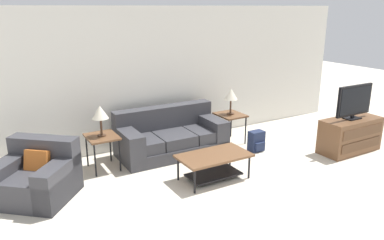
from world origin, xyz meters
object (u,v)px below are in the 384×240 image
(tv_console, at_px, (350,135))
(television, at_px, (354,101))
(backpack, at_px, (256,141))
(armchair, at_px, (36,178))
(side_table_left, at_px, (102,139))
(side_table_right, at_px, (230,117))
(table_lamp_left, at_px, (100,113))
(coffee_table, at_px, (214,161))
(couch, at_px, (171,138))
(table_lamp_right, at_px, (231,95))

(tv_console, bearing_deg, television, 90.00)
(backpack, bearing_deg, armchair, 177.47)
(side_table_left, bearing_deg, tv_console, -20.06)
(armchair, distance_m, backpack, 3.81)
(side_table_right, distance_m, table_lamp_left, 2.60)
(armchair, height_order, television, television)
(armchair, relative_size, television, 1.58)
(tv_console, relative_size, backpack, 3.12)
(coffee_table, xyz_separation_m, side_table_right, (1.20, 1.25, 0.21))
(couch, relative_size, side_table_right, 3.38)
(side_table_left, xyz_separation_m, table_lamp_left, (-0.00, -0.00, 0.45))
(coffee_table, bearing_deg, side_table_left, 137.40)
(tv_console, bearing_deg, backpack, 149.10)
(armchair, distance_m, table_lamp_left, 1.38)
(coffee_table, distance_m, tv_console, 2.83)
(side_table_right, bearing_deg, couch, 176.92)
(table_lamp_right, bearing_deg, television, -43.32)
(table_lamp_right, bearing_deg, side_table_right, 45.00)
(coffee_table, xyz_separation_m, television, (2.82, -0.28, 0.66))
(coffee_table, height_order, side_table_left, side_table_left)
(couch, height_order, backpack, couch)
(coffee_table, bearing_deg, table_lamp_right, 46.07)
(coffee_table, xyz_separation_m, backpack, (1.35, 0.60, -0.12))
(couch, relative_size, armchair, 1.44)
(armchair, bearing_deg, side_table_right, 7.40)
(television, bearing_deg, couch, 151.18)
(table_lamp_left, bearing_deg, television, -20.05)
(side_table_left, xyz_separation_m, tv_console, (4.17, -1.52, -0.20))
(side_table_right, bearing_deg, table_lamp_right, -135.00)
(table_lamp_left, bearing_deg, couch, 3.08)
(side_table_left, bearing_deg, couch, 3.08)
(couch, xyz_separation_m, tv_console, (2.89, -1.59, 0.02))
(couch, height_order, side_table_right, couch)
(table_lamp_left, height_order, table_lamp_right, same)
(side_table_right, height_order, backpack, side_table_right)
(tv_console, bearing_deg, table_lamp_right, 136.66)
(side_table_left, bearing_deg, table_lamp_left, -116.57)
(coffee_table, distance_m, table_lamp_left, 1.96)
(table_lamp_left, distance_m, table_lamp_right, 2.56)
(couch, xyz_separation_m, coffee_table, (0.08, -1.32, 0.01))
(table_lamp_right, xyz_separation_m, tv_console, (1.62, -1.52, -0.65))
(coffee_table, relative_size, table_lamp_left, 2.18)
(tv_console, bearing_deg, side_table_left, 159.94)
(table_lamp_left, relative_size, backpack, 1.33)
(table_lamp_right, bearing_deg, tv_console, -43.34)
(coffee_table, height_order, tv_console, tv_console)
(couch, xyz_separation_m, backpack, (1.42, -0.71, -0.11))
(side_table_right, bearing_deg, backpack, -77.34)
(tv_console, bearing_deg, coffee_table, 174.39)
(side_table_right, relative_size, television, 0.68)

